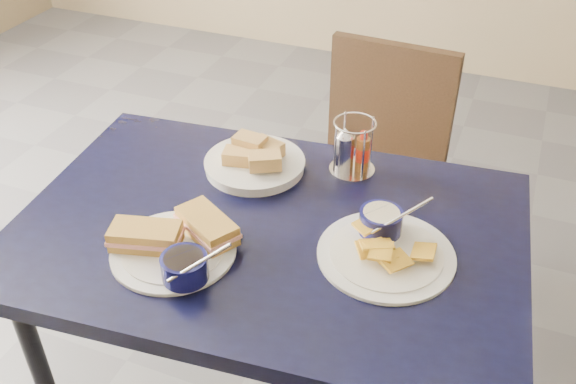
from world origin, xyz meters
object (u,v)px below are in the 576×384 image
at_px(dining_table, 269,252).
at_px(plantain_plate, 384,243).
at_px(chair_far, 376,161).
at_px(bread_basket, 255,161).
at_px(sandwich_plate, 177,244).
at_px(condiment_caddy, 351,150).

height_order(dining_table, plantain_plate, plantain_plate).
bearing_deg(chair_far, bread_basket, -107.94).
bearing_deg(chair_far, dining_table, -94.70).
xyz_separation_m(chair_far, sandwich_plate, (-0.19, -0.88, 0.29)).
relative_size(chair_far, plantain_plate, 3.05).
xyz_separation_m(dining_table, condiment_caddy, (0.10, 0.27, 0.13)).
xyz_separation_m(dining_table, plantain_plate, (0.25, 0.02, 0.09)).
distance_m(chair_far, sandwich_plate, 0.95).
distance_m(bread_basket, condiment_caddy, 0.23).
bearing_deg(condiment_caddy, sandwich_plate, -119.08).
bearing_deg(sandwich_plate, chair_far, 77.59).
distance_m(sandwich_plate, plantain_plate, 0.42).
bearing_deg(sandwich_plate, condiment_caddy, 60.92).
height_order(plantain_plate, bread_basket, plantain_plate).
xyz_separation_m(sandwich_plate, condiment_caddy, (0.23, 0.42, 0.03)).
distance_m(sandwich_plate, bread_basket, 0.34).
relative_size(sandwich_plate, bread_basket, 1.26).
distance_m(dining_table, plantain_plate, 0.27).
height_order(bread_basket, condiment_caddy, condiment_caddy).
bearing_deg(chair_far, plantain_plate, -75.18).
xyz_separation_m(bread_basket, condiment_caddy, (0.21, 0.08, 0.03)).
relative_size(chair_far, condiment_caddy, 6.24).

